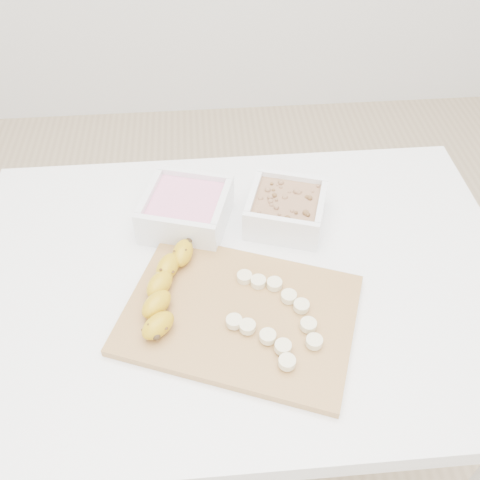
{
  "coord_description": "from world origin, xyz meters",
  "views": [
    {
      "loc": [
        -0.06,
        -0.62,
        1.48
      ],
      "look_at": [
        0.0,
        0.03,
        0.81
      ],
      "focal_mm": 40.0,
      "sensor_mm": 36.0,
      "label": 1
    }
  ],
  "objects": [
    {
      "name": "ground",
      "position": [
        0.0,
        0.0,
        0.0
      ],
      "size": [
        3.5,
        3.5,
        0.0
      ],
      "primitive_type": "plane",
      "color": "#C6AD89",
      "rests_on": "ground"
    },
    {
      "name": "table",
      "position": [
        0.0,
        0.0,
        0.65
      ],
      "size": [
        1.0,
        0.7,
        0.75
      ],
      "color": "white",
      "rests_on": "ground"
    },
    {
      "name": "bowl_yogurt",
      "position": [
        -0.09,
        0.14,
        0.79
      ],
      "size": [
        0.19,
        0.19,
        0.07
      ],
      "color": "white",
      "rests_on": "table"
    },
    {
      "name": "bowl_granola",
      "position": [
        0.1,
        0.13,
        0.78
      ],
      "size": [
        0.18,
        0.18,
        0.07
      ],
      "color": "white",
      "rests_on": "table"
    },
    {
      "name": "cutting_board",
      "position": [
        -0.01,
        -0.09,
        0.76
      ],
      "size": [
        0.45,
        0.39,
        0.01
      ],
      "primitive_type": "cube",
      "rotation": [
        0.0,
        0.0,
        -0.37
      ],
      "color": "#A66E3E",
      "rests_on": "table"
    },
    {
      "name": "banana",
      "position": [
        -0.13,
        -0.05,
        0.78
      ],
      "size": [
        0.14,
        0.21,
        0.04
      ],
      "primitive_type": null,
      "rotation": [
        0.0,
        0.0,
        -0.46
      ],
      "color": "#BC9110",
      "rests_on": "cutting_board"
    },
    {
      "name": "banana_slices",
      "position": [
        0.05,
        -0.11,
        0.77
      ],
      "size": [
        0.15,
        0.2,
        0.02
      ],
      "color": "beige",
      "rests_on": "cutting_board"
    }
  ]
}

